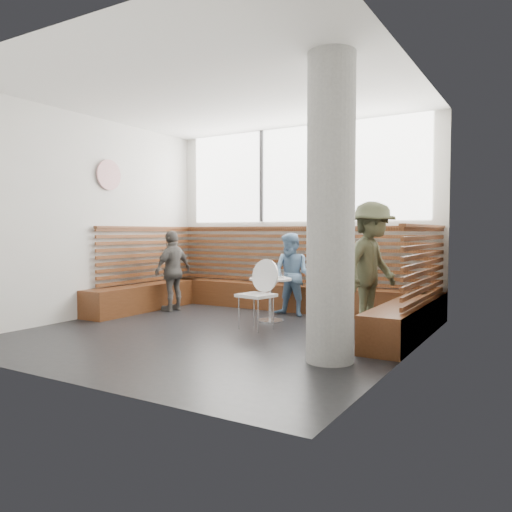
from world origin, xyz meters
The scene contains 15 objects.
room centered at (0.00, 0.00, 1.60)m, with size 5.00×5.00×3.20m.
booth centered at (0.00, 1.77, 0.41)m, with size 5.00×2.50×1.44m.
concrete_column centered at (1.85, -0.60, 1.60)m, with size 0.50×0.50×3.20m, color gray.
wall_art centered at (-2.46, 0.40, 2.30)m, with size 0.50×0.50×0.03m, color white.
cafe_table centered at (0.17, 1.14, 0.47)m, with size 0.64×0.64×0.66m.
cafe_chair centered at (0.30, 0.57, 0.58)m, with size 0.47×0.46×0.98m.
adult_man centered at (1.67, 1.38, 0.89)m, with size 1.16×0.66×1.79m, color #3C402B.
child_back centered at (0.24, 1.74, 0.67)m, with size 0.65×0.51×1.34m, color #6184A9.
child_left centered at (-1.78, 1.19, 0.69)m, with size 0.81×0.34×1.38m, color #56524E.
plate_near centered at (0.06, 1.21, 0.67)m, with size 0.20×0.20×0.01m, color white.
plate_far centered at (0.23, 1.32, 0.67)m, with size 0.19×0.19×0.01m, color white.
glass_left centered at (0.00, 1.06, 0.72)m, with size 0.08×0.08×0.12m, color white.
glass_mid centered at (0.24, 1.05, 0.71)m, with size 0.07×0.07×0.10m, color white.
glass_right centered at (0.36, 1.15, 0.71)m, with size 0.07×0.07×0.10m, color white.
menu_card centered at (0.26, 1.01, 0.66)m, with size 0.20×0.14×0.00m, color #A5C64C.
Camera 1 is at (3.83, -5.47, 1.37)m, focal length 35.00 mm.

